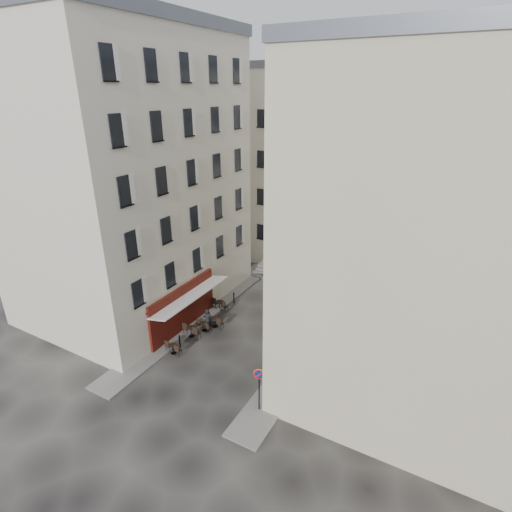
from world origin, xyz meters
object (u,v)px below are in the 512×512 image
Objects in this scene: bistro_table_b at (192,331)px; pedestrian at (208,320)px; no_parking_sign at (259,382)px; bistro_table_a at (174,348)px.

bistro_table_b is 1.42m from pedestrian.
no_parking_sign is 8.67m from bistro_table_b.
no_parking_sign is 2.21× the size of bistro_table_a.
no_parking_sign reaches higher than bistro_table_b.
no_parking_sign is 1.61× the size of pedestrian.
bistro_table_a is at bearing 58.25° from pedestrian.
bistro_table_b is at bearing 138.89° from no_parking_sign.
bistro_table_b is at bearing 43.41° from pedestrian.
no_parking_sign is 1.95× the size of bistro_table_b.
pedestrian is at bearing 69.53° from bistro_table_b.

